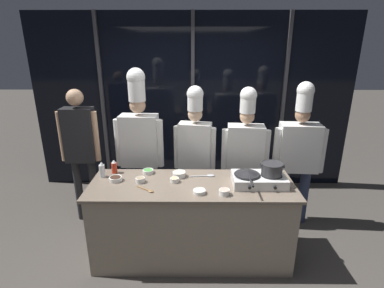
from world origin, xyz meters
The scene contains 22 objects.
ground_plane centered at (0.00, 0.00, 0.00)m, with size 24.00×24.00×0.00m, color #47423D.
window_wall_back centered at (0.00, 1.82, 1.35)m, with size 4.92×0.09×2.70m.
demo_counter centered at (0.00, 0.00, 0.44)m, with size 2.13×0.73×0.89m.
portable_stove centered at (0.69, -0.01, 0.94)m, with size 0.54×0.34×0.12m.
frying_pan centered at (0.56, -0.01, 1.02)m, with size 0.27×0.46×0.04m.
stock_pot centered at (0.81, -0.01, 1.06)m, with size 0.24×0.22×0.12m.
squeeze_bottle_chili centered at (-0.87, 0.27, 0.96)m, with size 0.06×0.06×0.15m.
squeeze_bottle_clear centered at (-0.97, 0.16, 0.97)m, with size 0.06×0.06×0.18m.
prep_bowl_bean_sprouts centered at (0.07, -0.20, 0.91)m, with size 0.12×0.12×0.04m.
prep_bowl_scallions centered at (-0.49, 0.26, 0.91)m, with size 0.12×0.12×0.04m.
prep_bowl_mushrooms centered at (-0.54, 0.03, 0.91)m, with size 0.10×0.10×0.05m.
prep_bowl_noodles centered at (-0.14, 0.17, 0.92)m, with size 0.14×0.14×0.06m.
prep_bowl_ginger centered at (-0.18, 0.04, 0.91)m, with size 0.09×0.09×0.05m.
prep_bowl_shrimp centered at (0.31, -0.23, 0.92)m, with size 0.10×0.10×0.06m.
prep_bowl_soy_glaze centered at (-0.81, 0.06, 0.91)m, with size 0.14×0.14×0.05m.
serving_spoon_slotted centered at (-0.43, -0.16, 0.89)m, with size 0.20×0.15×0.02m.
serving_spoon_solid centered at (0.17, 0.18, 0.89)m, with size 0.28×0.06×0.02m.
person_guest centered at (-1.39, 0.72, 1.08)m, with size 0.49×0.20×1.75m.
chef_head centered at (-0.65, 0.71, 1.13)m, with size 0.60×0.26×2.00m.
chef_sous centered at (0.03, 0.74, 1.04)m, with size 0.52×0.27×1.79m.
chef_line centered at (0.65, 0.68, 1.01)m, with size 0.58×0.27×1.79m.
chef_pastry centered at (1.31, 0.69, 1.02)m, with size 0.63×0.28×1.85m.
Camera 1 is at (0.02, -2.79, 2.29)m, focal length 28.00 mm.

